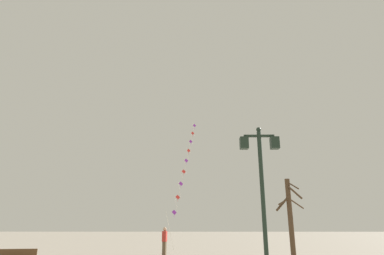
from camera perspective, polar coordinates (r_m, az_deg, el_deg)
name	(u,v)px	position (r m, az deg, el deg)	size (l,w,h in m)	color
ground_plane	(187,254)	(22.45, -0.85, -21.73)	(160.00, 160.00, 0.00)	gray
twin_lantern_lamp_post	(261,173)	(10.85, 12.28, -7.87)	(1.31, 0.28, 5.04)	#1E2D23
kite_train	(184,169)	(27.56, -1.37, -7.40)	(2.01, 10.99, 12.14)	brown
kite_flyer	(165,241)	(20.51, -4.94, -19.58)	(0.29, 0.62, 1.71)	brown
bare_tree	(290,216)	(19.16, 17.17, -14.82)	(1.86, 1.82, 4.37)	#4C3826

